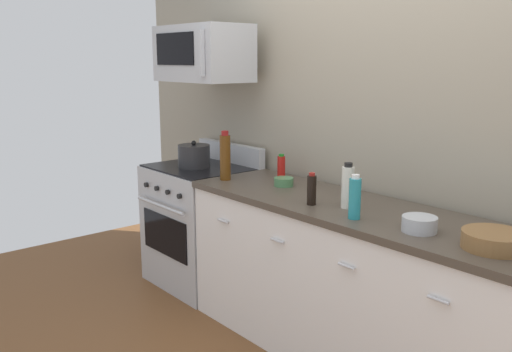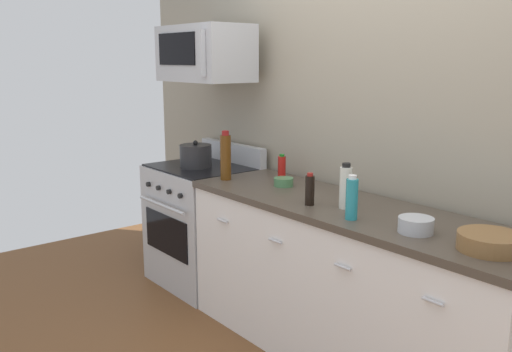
{
  "view_description": "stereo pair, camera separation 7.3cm",
  "coord_description": "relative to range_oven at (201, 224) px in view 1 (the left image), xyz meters",
  "views": [
    {
      "loc": [
        1.87,
        -2.28,
        1.71
      ],
      "look_at": [
        -0.75,
        -0.05,
        0.97
      ],
      "focal_mm": 38.2,
      "sensor_mm": 36.0,
      "label": 1
    },
    {
      "loc": [
        1.91,
        -2.23,
        1.71
      ],
      "look_at": [
        -0.75,
        -0.05,
        0.97
      ],
      "focal_mm": 38.2,
      "sensor_mm": 36.0,
      "label": 2
    }
  ],
  "objects": [
    {
      "name": "counter_unit",
      "position": [
        1.46,
        -0.0,
        -0.01
      ],
      "size": [
        2.17,
        0.66,
        0.92
      ],
      "color": "white",
      "rests_on": "ground_plane"
    },
    {
      "name": "bottle_hot_sauce_red",
      "position": [
        0.7,
        0.18,
        0.53
      ],
      "size": [
        0.05,
        0.05,
        0.17
      ],
      "color": "#B21914",
      "rests_on": "countertop_slab"
    },
    {
      "name": "bottle_dish_soap",
      "position": [
        1.63,
        -0.19,
        0.56
      ],
      "size": [
        0.06,
        0.06,
        0.23
      ],
      "color": "teal",
      "rests_on": "countertop_slab"
    },
    {
      "name": "bottle_vinegar_white",
      "position": [
        1.47,
        -0.05,
        0.57
      ],
      "size": [
        0.07,
        0.07,
        0.25
      ],
      "color": "silver",
      "rests_on": "countertop_slab"
    },
    {
      "name": "bottle_wine_amber",
      "position": [
        0.48,
        -0.13,
        0.61
      ],
      "size": [
        0.07,
        0.07,
        0.33
      ],
      "color": "#59330F",
      "rests_on": "countertop_slab"
    },
    {
      "name": "back_wall",
      "position": [
        1.46,
        0.41,
        0.88
      ],
      "size": [
        5.26,
        0.1,
        2.7
      ],
      "primitive_type": "cube",
      "color": "#9E937F",
      "rests_on": "ground_plane"
    },
    {
      "name": "stockpot",
      "position": [
        0.0,
        -0.05,
        0.54
      ],
      "size": [
        0.24,
        0.24,
        0.2
      ],
      "color": "#262628",
      "rests_on": "range_oven"
    },
    {
      "name": "microwave",
      "position": [
        0.0,
        0.04,
        1.28
      ],
      "size": [
        0.74,
        0.44,
        0.4
      ],
      "color": "#B7BABF"
    },
    {
      "name": "bottle_soy_sauce_dark",
      "position": [
        1.3,
        -0.15,
        0.54
      ],
      "size": [
        0.05,
        0.05,
        0.18
      ],
      "color": "black",
      "rests_on": "countertop_slab"
    },
    {
      "name": "bowl_green_glaze",
      "position": [
        0.87,
        0.04,
        0.48
      ],
      "size": [
        0.12,
        0.12,
        0.05
      ],
      "color": "#477A4C",
      "rests_on": "countertop_slab"
    },
    {
      "name": "range_oven",
      "position": [
        0.0,
        0.0,
        0.0
      ],
      "size": [
        0.76,
        0.69,
        1.07
      ],
      "color": "#B7BABF",
      "rests_on": "ground_plane"
    },
    {
      "name": "bowl_steel_prep",
      "position": [
        1.97,
        -0.12,
        0.49
      ],
      "size": [
        0.16,
        0.16,
        0.07
      ],
      "color": "#B2B5BA",
      "rests_on": "countertop_slab"
    },
    {
      "name": "bowl_wooden_salad",
      "position": [
        2.31,
        -0.08,
        0.49
      ],
      "size": [
        0.27,
        0.27,
        0.07
      ],
      "color": "brown",
      "rests_on": "countertop_slab"
    }
  ]
}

